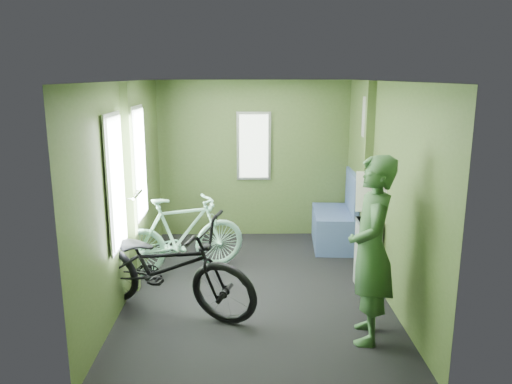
% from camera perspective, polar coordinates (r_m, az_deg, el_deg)
% --- Properties ---
extents(room, '(4.00, 4.02, 2.31)m').
position_cam_1_polar(room, '(5.39, -0.38, 3.33)').
color(room, black).
rests_on(room, ground).
extents(bicycle_black, '(2.18, 1.58, 1.16)m').
position_cam_1_polar(bicycle_black, '(5.28, -10.37, -13.56)').
color(bicycle_black, black).
rests_on(bicycle_black, ground).
extents(bicycle_mint, '(1.68, 1.09, 1.00)m').
position_cam_1_polar(bicycle_mint, '(6.28, -8.42, -9.02)').
color(bicycle_mint, '#9EE8CA').
rests_on(bicycle_mint, ground).
extents(passenger, '(0.50, 0.74, 1.70)m').
position_cam_1_polar(passenger, '(4.55, 13.02, -6.47)').
color(passenger, '#325A31').
rests_on(passenger, ground).
extents(waste_box, '(0.23, 0.32, 0.79)m').
position_cam_1_polar(waste_box, '(5.81, 12.63, -6.91)').
color(waste_box, gray).
rests_on(waste_box, ground).
extents(bench_seat, '(0.63, 1.03, 1.05)m').
position_cam_1_polar(bench_seat, '(7.14, 9.09, -3.67)').
color(bench_seat, navy).
rests_on(bench_seat, ground).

